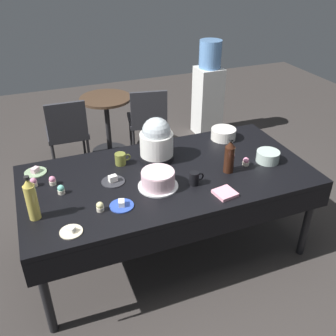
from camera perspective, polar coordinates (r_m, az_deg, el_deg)
ground at (r=3.33m, az=0.00°, el=-11.86°), size 9.00×9.00×0.00m
potluck_table at (r=2.90m, az=0.00°, el=-1.89°), size 2.20×1.10×0.75m
frosted_layer_cake at (r=2.69m, az=-1.52°, el=-1.75°), size 0.29×0.29×0.13m
slow_cooker at (r=2.99m, az=-1.75°, el=4.22°), size 0.28×0.28×0.36m
glass_salad_bowl at (r=3.12m, az=14.89°, el=1.71°), size 0.18×0.18×0.09m
ceramic_snack_bowl at (r=3.40m, az=8.39°, el=5.16°), size 0.22×0.22×0.10m
dessert_plate_charcoal at (r=2.79m, az=-8.33°, el=-1.89°), size 0.17×0.17×0.05m
dessert_plate_cream at (r=2.39m, az=-14.48°, el=-9.25°), size 0.14×0.14×0.04m
dessert_plate_sage at (r=3.05m, az=-19.46°, el=-0.52°), size 0.17×0.17×0.04m
dessert_plate_cobalt at (r=2.54m, az=-7.04°, el=-5.58°), size 0.16×0.16×0.05m
cupcake_berry at (r=2.74m, az=-15.90°, el=-3.17°), size 0.05×0.05×0.07m
cupcake_mint at (r=2.88m, az=-19.71°, el=-2.04°), size 0.05×0.05×0.07m
cupcake_vanilla at (r=2.86m, az=-17.11°, el=-1.84°), size 0.05×0.05×0.07m
cupcake_lemon at (r=3.03m, az=11.72°, el=0.96°), size 0.05×0.05×0.07m
cupcake_rose at (r=2.51m, az=-10.26°, el=-5.80°), size 0.05×0.05×0.07m
soda_bottle_cola at (r=2.87m, az=9.29°, el=1.70°), size 0.08×0.08×0.28m
soda_bottle_ginger_ale at (r=2.49m, az=-19.99°, el=-4.48°), size 0.07×0.07×0.31m
coffee_mug_olive at (r=2.99m, az=-7.17°, el=1.38°), size 0.13×0.09×0.09m
coffee_mug_black at (r=2.73m, az=4.05°, el=-1.56°), size 0.11×0.07×0.10m
paper_napkin_stack at (r=2.66m, az=8.64°, el=-3.79°), size 0.16×0.16×0.02m
maroon_chair_left at (r=4.31m, az=-15.04°, el=5.62°), size 0.45×0.45×0.85m
maroon_chair_right at (r=4.48m, az=-3.09°, el=7.69°), size 0.51×0.51×0.85m
round_cafe_table at (r=4.57m, az=-9.24°, el=7.93°), size 0.60×0.60×0.72m
water_cooler at (r=5.04m, az=6.11°, el=11.47°), size 0.32×0.32×1.24m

